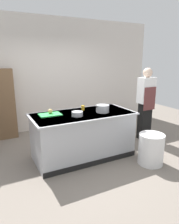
{
  "coord_description": "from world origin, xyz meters",
  "views": [
    {
      "loc": [
        -1.65,
        -3.47,
        1.93
      ],
      "look_at": [
        0.25,
        0.2,
        0.85
      ],
      "focal_mm": 32.99,
      "sensor_mm": 36.0,
      "label": 1
    }
  ],
  "objects_px": {
    "onion": "(50,111)",
    "stock_pot": "(103,109)",
    "mixing_bowl": "(77,114)",
    "juice_cup": "(83,108)",
    "trash_bin": "(151,149)",
    "person_chef": "(146,102)"
  },
  "relations": [
    {
      "from": "onion",
      "to": "stock_pot",
      "type": "xyz_separation_m",
      "value": [
        0.97,
        -0.31,
        0.01
      ]
    },
    {
      "from": "onion",
      "to": "mixing_bowl",
      "type": "relative_size",
      "value": 0.43
    },
    {
      "from": "juice_cup",
      "to": "trash_bin",
      "type": "relative_size",
      "value": 0.17
    },
    {
      "from": "person_chef",
      "to": "trash_bin",
      "type": "bearing_deg",
      "value": 127.48
    },
    {
      "from": "juice_cup",
      "to": "mixing_bowl",
      "type": "bearing_deg",
      "value": -128.86
    },
    {
      "from": "onion",
      "to": "juice_cup",
      "type": "xyz_separation_m",
      "value": [
        0.69,
        0.01,
        -0.01
      ]
    },
    {
      "from": "onion",
      "to": "mixing_bowl",
      "type": "xyz_separation_m",
      "value": [
        0.41,
        -0.33,
        -0.02
      ]
    },
    {
      "from": "onion",
      "to": "person_chef",
      "type": "height_order",
      "value": "person_chef"
    },
    {
      "from": "stock_pot",
      "to": "person_chef",
      "type": "height_order",
      "value": "person_chef"
    },
    {
      "from": "onion",
      "to": "person_chef",
      "type": "bearing_deg",
      "value": -0.43
    },
    {
      "from": "onion",
      "to": "juice_cup",
      "type": "bearing_deg",
      "value": 1.24
    },
    {
      "from": "trash_bin",
      "to": "person_chef",
      "type": "height_order",
      "value": "person_chef"
    },
    {
      "from": "trash_bin",
      "to": "person_chef",
      "type": "distance_m",
      "value": 1.43
    },
    {
      "from": "trash_bin",
      "to": "juice_cup",
      "type": "bearing_deg",
      "value": 129.56
    },
    {
      "from": "onion",
      "to": "trash_bin",
      "type": "bearing_deg",
      "value": -33.9
    },
    {
      "from": "onion",
      "to": "stock_pot",
      "type": "bearing_deg",
      "value": -17.68
    },
    {
      "from": "onion",
      "to": "trash_bin",
      "type": "distance_m",
      "value": 2.02
    },
    {
      "from": "onion",
      "to": "mixing_bowl",
      "type": "distance_m",
      "value": 0.53
    },
    {
      "from": "trash_bin",
      "to": "person_chef",
      "type": "bearing_deg",
      "value": 53.86
    },
    {
      "from": "onion",
      "to": "trash_bin",
      "type": "relative_size",
      "value": 0.15
    },
    {
      "from": "trash_bin",
      "to": "person_chef",
      "type": "relative_size",
      "value": 0.34
    },
    {
      "from": "person_chef",
      "to": "mixing_bowl",
      "type": "bearing_deg",
      "value": 82.9
    }
  ]
}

